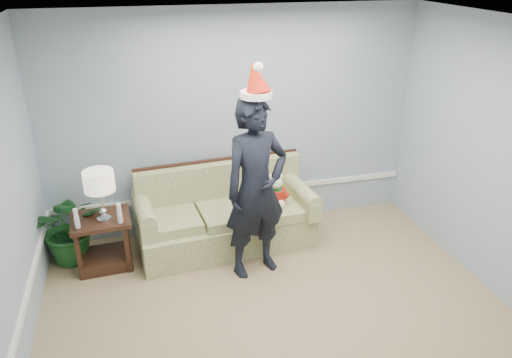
{
  "coord_description": "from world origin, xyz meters",
  "views": [
    {
      "loc": [
        -1.18,
        -3.08,
        3.19
      ],
      "look_at": [
        0.02,
        1.55,
        1.03
      ],
      "focal_mm": 35.0,
      "sensor_mm": 36.0,
      "label": 1
    }
  ],
  "objects_px": {
    "side_table": "(104,247)",
    "man": "(256,189)",
    "teddy_bear": "(276,193)",
    "houseplant": "(70,227)",
    "table_lamp": "(99,183)",
    "sofa": "(225,217)"
  },
  "relations": [
    {
      "from": "side_table",
      "to": "sofa",
      "type": "bearing_deg",
      "value": 6.48
    },
    {
      "from": "houseplant",
      "to": "teddy_bear",
      "type": "bearing_deg",
      "value": -4.25
    },
    {
      "from": "sofa",
      "to": "side_table",
      "type": "relative_size",
      "value": 3.22
    },
    {
      "from": "table_lamp",
      "to": "side_table",
      "type": "bearing_deg",
      "value": 127.85
    },
    {
      "from": "man",
      "to": "teddy_bear",
      "type": "xyz_separation_m",
      "value": [
        0.38,
        0.52,
        -0.34
      ]
    },
    {
      "from": "sofa",
      "to": "houseplant",
      "type": "height_order",
      "value": "sofa"
    },
    {
      "from": "sofa",
      "to": "houseplant",
      "type": "relative_size",
      "value": 2.5
    },
    {
      "from": "houseplant",
      "to": "teddy_bear",
      "type": "height_order",
      "value": "teddy_bear"
    },
    {
      "from": "side_table",
      "to": "man",
      "type": "xyz_separation_m",
      "value": [
        1.61,
        -0.49,
        0.74
      ]
    },
    {
      "from": "table_lamp",
      "to": "man",
      "type": "distance_m",
      "value": 1.62
    },
    {
      "from": "man",
      "to": "houseplant",
      "type": "bearing_deg",
      "value": 145.02
    },
    {
      "from": "houseplant",
      "to": "teddy_bear",
      "type": "relative_size",
      "value": 2.19
    },
    {
      "from": "side_table",
      "to": "teddy_bear",
      "type": "bearing_deg",
      "value": 0.89
    },
    {
      "from": "houseplant",
      "to": "man",
      "type": "relative_size",
      "value": 0.43
    },
    {
      "from": "table_lamp",
      "to": "houseplant",
      "type": "height_order",
      "value": "table_lamp"
    },
    {
      "from": "table_lamp",
      "to": "houseplant",
      "type": "distance_m",
      "value": 0.77
    },
    {
      "from": "table_lamp",
      "to": "teddy_bear",
      "type": "xyz_separation_m",
      "value": [
        1.94,
        0.09,
        -0.39
      ]
    },
    {
      "from": "sofa",
      "to": "man",
      "type": "xyz_separation_m",
      "value": [
        0.22,
        -0.65,
        0.64
      ]
    },
    {
      "from": "side_table",
      "to": "table_lamp",
      "type": "bearing_deg",
      "value": -52.15
    },
    {
      "from": "sofa",
      "to": "table_lamp",
      "type": "relative_size",
      "value": 3.71
    },
    {
      "from": "side_table",
      "to": "houseplant",
      "type": "bearing_deg",
      "value": 149.32
    },
    {
      "from": "side_table",
      "to": "man",
      "type": "bearing_deg",
      "value": -17.03
    }
  ]
}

